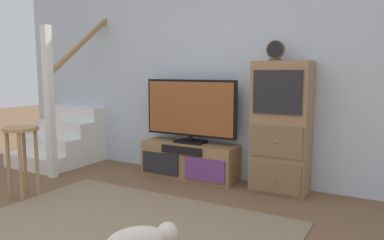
{
  "coord_description": "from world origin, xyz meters",
  "views": [
    {
      "loc": [
        1.89,
        -1.63,
        1.28
      ],
      "look_at": [
        0.02,
        1.68,
        0.78
      ],
      "focal_mm": 35.19,
      "sensor_mm": 36.0,
      "label": 1
    }
  ],
  "objects_px": {
    "side_cabinet": "(281,128)",
    "bar_stool_near": "(22,145)",
    "television": "(190,109)",
    "desk_clock": "(275,51)",
    "media_console": "(189,160)"
  },
  "relations": [
    {
      "from": "side_cabinet",
      "to": "desk_clock",
      "type": "relative_size",
      "value": 6.61
    },
    {
      "from": "media_console",
      "to": "desk_clock",
      "type": "relative_size",
      "value": 5.67
    },
    {
      "from": "side_cabinet",
      "to": "bar_stool_near",
      "type": "xyz_separation_m",
      "value": [
        -2.21,
        -1.45,
        -0.15
      ]
    },
    {
      "from": "side_cabinet",
      "to": "television",
      "type": "bearing_deg",
      "value": 179.29
    },
    {
      "from": "side_cabinet",
      "to": "media_console",
      "type": "bearing_deg",
      "value": -179.46
    },
    {
      "from": "media_console",
      "to": "desk_clock",
      "type": "distance_m",
      "value": 1.63
    },
    {
      "from": "media_console",
      "to": "desk_clock",
      "type": "bearing_deg",
      "value": -0.26
    },
    {
      "from": "side_cabinet",
      "to": "desk_clock",
      "type": "height_order",
      "value": "desk_clock"
    },
    {
      "from": "television",
      "to": "desk_clock",
      "type": "xyz_separation_m",
      "value": [
        1.02,
        -0.03,
        0.66
      ]
    },
    {
      "from": "desk_clock",
      "to": "side_cabinet",
      "type": "bearing_deg",
      "value": 11.0
    },
    {
      "from": "television",
      "to": "media_console",
      "type": "bearing_deg",
      "value": -90.0
    },
    {
      "from": "desk_clock",
      "to": "bar_stool_near",
      "type": "height_order",
      "value": "desk_clock"
    },
    {
      "from": "bar_stool_near",
      "to": "side_cabinet",
      "type": "bearing_deg",
      "value": 33.27
    },
    {
      "from": "television",
      "to": "side_cabinet",
      "type": "bearing_deg",
      "value": -0.71
    },
    {
      "from": "television",
      "to": "desk_clock",
      "type": "relative_size",
      "value": 5.65
    }
  ]
}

